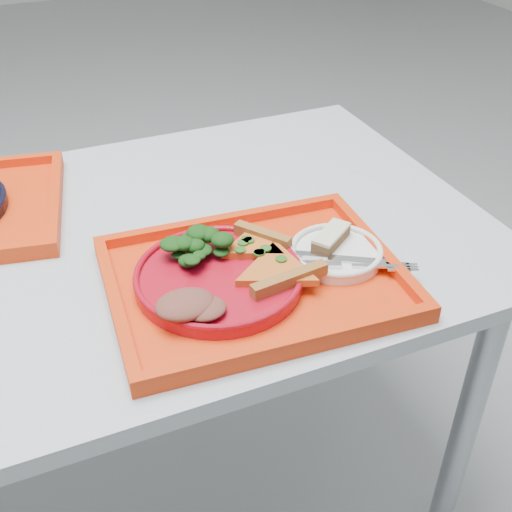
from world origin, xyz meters
The scene contains 11 objects.
table centered at (0.00, 0.00, 0.68)m, with size 1.60×0.80×0.75m.
tray_main centered at (0.32, -0.20, 0.76)m, with size 0.45×0.35×0.01m, color red.
dinner_plate centered at (0.26, -0.19, 0.77)m, with size 0.26×0.26×0.02m, color #A60B1B.
side_plate centered at (0.46, -0.20, 0.77)m, with size 0.15×0.15×0.01m, color white.
pizza_slice_a centered at (0.34, -0.22, 0.79)m, with size 0.15×0.13×0.02m, color orange, non-canonical shape.
pizza_slice_b centered at (0.34, -0.15, 0.79)m, with size 0.12×0.10×0.02m, color orange, non-canonical shape.
salad_heap centered at (0.25, -0.13, 0.80)m, with size 0.09×0.08×0.05m, color black.
meat_portion centered at (0.19, -0.25, 0.79)m, with size 0.09×0.07×0.03m, color brown.
dessert_bar centered at (0.46, -0.17, 0.79)m, with size 0.09×0.07×0.02m.
knife centered at (0.45, -0.22, 0.78)m, with size 0.18×0.02×0.01m, color silver.
fork centered at (0.46, -0.25, 0.78)m, with size 0.18×0.02×0.01m, color silver.
Camera 1 is at (0.01, -0.93, 1.37)m, focal length 45.00 mm.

